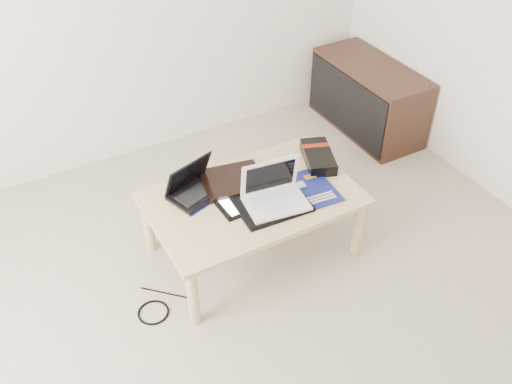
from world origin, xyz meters
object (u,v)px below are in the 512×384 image
coffee_table (253,203)px  white_laptop (274,194)px  netbook (195,187)px  gpu_box (318,157)px  media_cabinet (367,98)px

coffee_table → white_laptop: size_ratio=3.24×
coffee_table → netbook: netbook is taller
white_laptop → gpu_box: bearing=26.0°
coffee_table → white_laptop: bearing=-58.0°
coffee_table → media_cabinet: size_ratio=1.22×
coffee_table → netbook: 0.32m
gpu_box → media_cabinet: bearing=36.1°
netbook → media_cabinet: bearing=19.3°
media_cabinet → white_laptop: (-1.30, -0.85, 0.22)m
netbook → white_laptop: (0.32, -0.28, 0.02)m
coffee_table → media_cabinet: (1.36, 0.74, -0.10)m
coffee_table → media_cabinet: media_cabinet is taller
netbook → gpu_box: size_ratio=0.99×
white_laptop → coffee_table: bearing=122.0°
media_cabinet → gpu_box: size_ratio=2.65×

